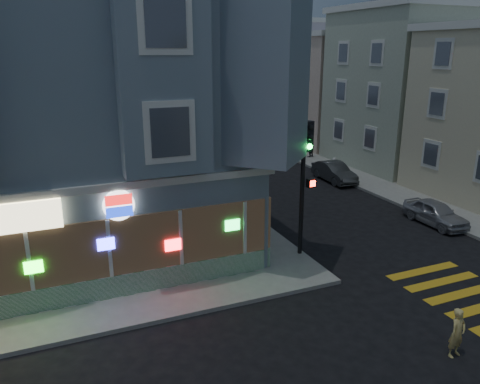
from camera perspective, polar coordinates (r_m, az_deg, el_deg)
ground at (r=14.82m, az=6.81°, el=-16.54°), size 120.00×120.00×0.00m
sidewalk_ne at (r=45.35m, az=18.04°, el=5.86°), size 24.00×42.00×0.15m
corner_building at (r=21.76m, az=-22.19°, el=9.57°), size 14.60×14.60×11.40m
row_house_b at (r=37.20m, az=21.66°, el=11.55°), size 12.00×8.60×10.50m
row_house_c at (r=44.15m, az=13.34°, el=11.96°), size 12.00×8.60×9.00m
row_house_d at (r=51.65m, az=7.42°, el=13.76°), size 12.00×8.60×10.50m
utility_pole at (r=39.34m, az=5.13°, el=11.99°), size 2.20×0.30×9.00m
street_tree_near at (r=44.87m, az=1.69°, el=11.55°), size 3.00×3.00×5.30m
street_tree_far at (r=52.22m, az=-2.03°, el=12.31°), size 3.00×3.00×5.30m
running_child at (r=14.64m, az=24.98°, el=-15.30°), size 0.57×0.42×1.44m
pedestrian_a at (r=36.82m, az=8.46°, el=5.42°), size 0.91×0.83×1.52m
pedestrian_b at (r=36.22m, az=6.81°, el=5.40°), size 1.03×0.63×1.65m
parked_car_a at (r=24.55m, az=22.72°, el=-2.36°), size 1.42×3.47×1.18m
parked_car_b at (r=30.67m, az=11.41°, el=2.41°), size 1.48×3.84×1.25m
parked_car_c at (r=36.26m, az=2.00°, el=5.10°), size 2.64×5.12×1.42m
parked_car_d at (r=41.87m, az=-0.20°, el=6.75°), size 2.85×5.48×1.48m
traffic_signal at (r=18.23m, az=7.98°, el=3.17°), size 0.66×0.61×5.48m
fire_hydrant at (r=33.09m, az=11.40°, el=3.43°), size 0.50×0.29×0.87m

